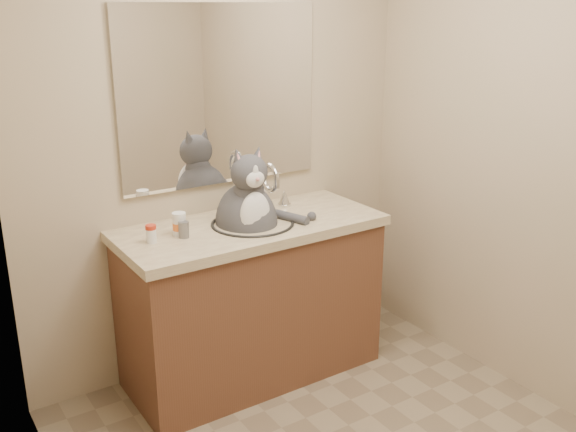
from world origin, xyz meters
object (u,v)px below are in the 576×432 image
object	(u,v)px
cat	(248,217)
grey_canister	(184,230)
pill_bottle_redcap	(151,234)
pill_bottle_orange	(179,224)

from	to	relation	value
cat	grey_canister	size ratio (longest dim) A/B	7.70
pill_bottle_redcap	grey_canister	xyz separation A→B (m)	(0.15, -0.02, -0.00)
pill_bottle_redcap	grey_canister	distance (m)	0.15
pill_bottle_redcap	cat	bearing A→B (deg)	-0.86
pill_bottle_redcap	pill_bottle_orange	size ratio (longest dim) A/B	0.77
cat	pill_bottle_redcap	world-z (taller)	cat
pill_bottle_redcap	grey_canister	size ratio (longest dim) A/B	1.09
pill_bottle_redcap	grey_canister	world-z (taller)	pill_bottle_redcap
pill_bottle_redcap	grey_canister	bearing A→B (deg)	-6.51
cat	pill_bottle_orange	xyz separation A→B (m)	(-0.35, 0.03, 0.02)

